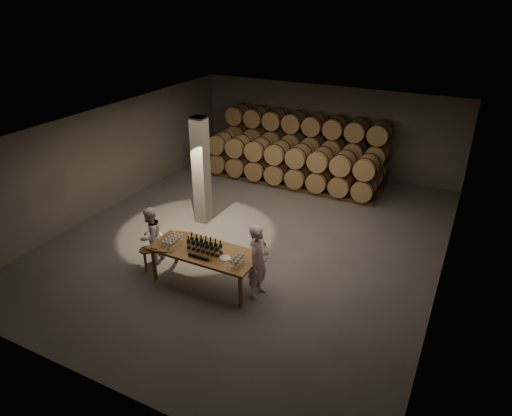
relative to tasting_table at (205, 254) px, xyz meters
The scene contains 15 objects.
room 3.34m from the tasting_table, 123.69° to the left, with size 12.00×12.00×12.00m.
tasting_table is the anchor object (origin of this frame).
barrel_stack_back 7.73m from the tasting_table, 94.23° to the left, with size 6.26×0.95×2.31m.
barrel_stack_front 6.33m from the tasting_table, 95.17° to the left, with size 6.26×0.95×1.57m.
bottle_cluster 0.23m from the tasting_table, 33.31° to the right, with size 0.87×0.24×0.35m.
lying_bottles 0.38m from the tasting_table, 78.53° to the right, with size 0.60×0.08×0.08m.
glass_cluster_left 0.89m from the tasting_table, behind, with size 0.30×0.52×0.16m.
glass_cluster_right 0.98m from the tasting_table, ahead, with size 0.19×0.41×0.17m.
plate 0.62m from the tasting_table, ahead, with size 0.26×0.26×0.01m, color white.
notebook_near 0.97m from the tasting_table, 152.58° to the right, with size 0.25×0.20×0.03m, color brown.
notebook_corner 1.15m from the tasting_table, 161.65° to the right, with size 0.22×0.28×0.02m, color brown.
pen 0.80m from the tasting_table, 145.21° to the right, with size 0.01×0.01×0.15m, color black.
stool 1.62m from the tasting_table, behind, with size 0.36×0.36×0.60m.
person_man 1.34m from the tasting_table, ahead, with size 0.66×0.43×1.80m, color silver.
person_woman 1.74m from the tasting_table, behind, with size 0.74×0.58×1.52m, color white.
Camera 1 is at (5.18, -10.05, 6.45)m, focal length 32.00 mm.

